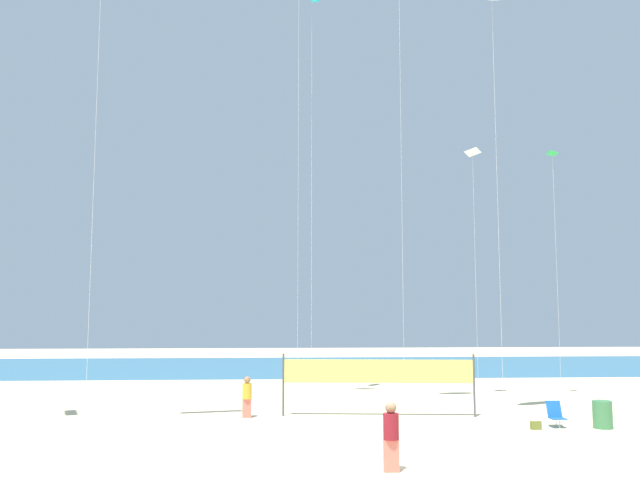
% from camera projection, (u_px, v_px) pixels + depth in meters
% --- Properties ---
extents(ground_plane, '(120.00, 120.00, 0.00)m').
position_uv_depth(ground_plane, '(384.00, 468.00, 17.42)').
color(ground_plane, beige).
extents(ocean_band, '(120.00, 20.00, 0.01)m').
position_uv_depth(ocean_band, '(314.00, 366.00, 50.76)').
color(ocean_band, teal).
rests_on(ocean_band, ground).
extents(beachgoer_mustard_shirt, '(0.36, 0.36, 1.56)m').
position_uv_depth(beachgoer_mustard_shirt, '(247.00, 396.00, 25.90)').
color(beachgoer_mustard_shirt, '#EA7260').
rests_on(beachgoer_mustard_shirt, ground).
extents(beachgoer_maroon_shirt, '(0.40, 0.40, 1.74)m').
position_uv_depth(beachgoer_maroon_shirt, '(391.00, 434.00, 17.11)').
color(beachgoer_maroon_shirt, '#EA7260').
rests_on(beachgoer_maroon_shirt, ground).
extents(folding_beach_chair, '(0.52, 0.65, 0.89)m').
position_uv_depth(folding_beach_chair, '(556.00, 414.00, 23.74)').
color(folding_beach_chair, '#1959B2').
rests_on(folding_beach_chair, ground).
extents(trash_barrel, '(0.66, 0.66, 0.95)m').
position_uv_depth(trash_barrel, '(602.00, 415.00, 23.46)').
color(trash_barrel, '#3F7F4C').
rests_on(trash_barrel, ground).
extents(volleyball_net, '(7.47, 0.87, 2.40)m').
position_uv_depth(volleyball_net, '(378.00, 374.00, 26.31)').
color(volleyball_net, '#4C4C51').
rests_on(volleyball_net, ground).
extents(beach_handbag, '(0.35, 0.18, 0.28)m').
position_uv_depth(beach_handbag, '(536.00, 425.00, 23.19)').
color(beach_handbag, olive).
rests_on(beach_handbag, ground).
extents(kite_green_diamond, '(0.64, 0.64, 11.75)m').
position_uv_depth(kite_green_diamond, '(553.00, 161.00, 32.15)').
color(kite_green_diamond, silver).
rests_on(kite_green_diamond, ground).
extents(kite_white_diamond, '(0.71, 0.72, 11.89)m').
position_uv_depth(kite_white_diamond, '(472.00, 154.00, 32.21)').
color(kite_white_diamond, silver).
rests_on(kite_white_diamond, ground).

